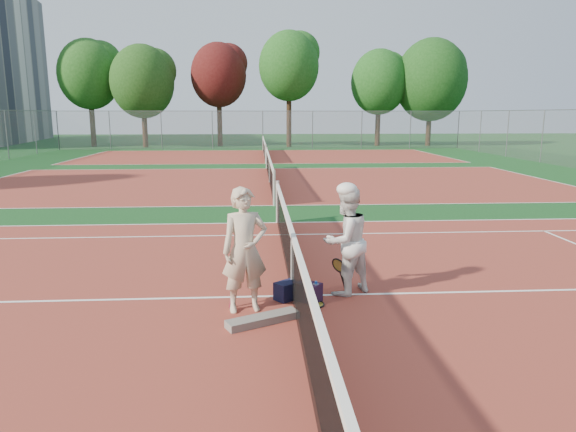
{
  "coord_description": "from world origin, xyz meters",
  "views": [
    {
      "loc": [
        -0.54,
        -7.58,
        2.79
      ],
      "look_at": [
        0.0,
        1.12,
        1.05
      ],
      "focal_mm": 32.0,
      "sensor_mm": 36.0,
      "label": 1
    }
  ],
  "objects": [
    {
      "name": "fence_back",
      "position": [
        0.0,
        34.0,
        1.5
      ],
      "size": [
        32.0,
        0.06,
        3.0
      ],
      "primitive_type": null,
      "color": "slate",
      "rests_on": "ground"
    },
    {
      "name": "ground",
      "position": [
        0.0,
        0.0,
        0.0
      ],
      "size": [
        130.0,
        130.0,
        0.0
      ],
      "primitive_type": "plane",
      "color": "#103D17",
      "rests_on": "ground"
    },
    {
      "name": "player_b",
      "position": [
        0.84,
        0.09,
        0.85
      ],
      "size": [
        1.04,
        0.98,
        1.7
      ],
      "primitive_type": "imported",
      "rotation": [
        0.0,
        0.0,
        3.7
      ],
      "color": "white",
      "rests_on": "ground"
    },
    {
      "name": "net_main",
      "position": [
        0.0,
        0.0,
        0.51
      ],
      "size": [
        0.1,
        10.98,
        1.02
      ],
      "primitive_type": null,
      "color": "black",
      "rests_on": "ground"
    },
    {
      "name": "net_far_a",
      "position": [
        0.0,
        13.5,
        0.51
      ],
      "size": [
        0.1,
        10.98,
        1.02
      ],
      "primitive_type": null,
      "color": "black",
      "rests_on": "ground"
    },
    {
      "name": "player_a",
      "position": [
        -0.72,
        -0.54,
        0.9
      ],
      "size": [
        0.73,
        0.56,
        1.8
      ],
      "primitive_type": "imported",
      "rotation": [
        0.0,
        0.0,
        0.22
      ],
      "color": "beige",
      "rests_on": "ground"
    },
    {
      "name": "racket_spare",
      "position": [
        0.33,
        -0.41,
        0.01
      ],
      "size": [
        0.29,
        0.61,
        0.03
      ],
      "primitive_type": null,
      "rotation": [
        0.0,
        0.0,
        1.54
      ],
      "color": "black",
      "rests_on": "ground"
    },
    {
      "name": "racket_red",
      "position": [
        -0.86,
        -0.35,
        0.29
      ],
      "size": [
        0.33,
        0.33,
        0.58
      ],
      "primitive_type": null,
      "rotation": [
        0.0,
        0.0,
        0.84
      ],
      "color": "maroon",
      "rests_on": "ground"
    },
    {
      "name": "tree_back_5",
      "position": [
        14.65,
        37.38,
        5.64
      ],
      "size": [
        6.15,
        6.15,
        9.19
      ],
      "color": "#382314",
      "rests_on": "ground"
    },
    {
      "name": "tree_back_maroon",
      "position": [
        -3.69,
        38.07,
        6.01
      ],
      "size": [
        4.74,
        4.74,
        8.77
      ],
      "color": "#382314",
      "rests_on": "ground"
    },
    {
      "name": "racket_black_held",
      "position": [
        0.74,
        0.16,
        0.28
      ],
      "size": [
        0.39,
        0.39,
        0.56
      ],
      "primitive_type": null,
      "rotation": [
        0.0,
        0.0,
        3.96
      ],
      "color": "black",
      "rests_on": "ground"
    },
    {
      "name": "court_far_b",
      "position": [
        0.0,
        27.0,
        0.0
      ],
      "size": [
        23.77,
        10.97,
        0.01
      ],
      "primitive_type": "cube",
      "color": "maroon",
      "rests_on": "ground"
    },
    {
      "name": "tree_back_3",
      "position": [
        2.27,
        36.73,
        6.67
      ],
      "size": [
        5.03,
        5.03,
        9.59
      ],
      "color": "#382314",
      "rests_on": "ground"
    },
    {
      "name": "tree_back_4",
      "position": [
        10.17,
        37.68,
        5.46
      ],
      "size": [
        4.87,
        4.87,
        8.28
      ],
      "color": "#382314",
      "rests_on": "ground"
    },
    {
      "name": "court_main",
      "position": [
        0.0,
        0.0,
        0.0
      ],
      "size": [
        23.77,
        10.97,
        0.01
      ],
      "primitive_type": "cube",
      "color": "maroon",
      "rests_on": "ground"
    },
    {
      "name": "tree_back_1",
      "position": [
        -9.88,
        36.8,
        5.38
      ],
      "size": [
        5.24,
        5.24,
        8.41
      ],
      "color": "#382314",
      "rests_on": "ground"
    },
    {
      "name": "court_far_a",
      "position": [
        0.0,
        13.5,
        0.0
      ],
      "size": [
        23.77,
        10.97,
        0.01
      ],
      "primitive_type": "cube",
      "color": "maroon",
      "rests_on": "ground"
    },
    {
      "name": "tree_back_0",
      "position": [
        -14.57,
        38.14,
        6.04
      ],
      "size": [
        5.11,
        5.11,
        9.0
      ],
      "color": "#382314",
      "rests_on": "ground"
    },
    {
      "name": "net_far_b",
      "position": [
        0.0,
        27.0,
        0.51
      ],
      "size": [
        0.1,
        10.98,
        1.02
      ],
      "primitive_type": null,
      "color": "black",
      "rests_on": "ground"
    },
    {
      "name": "sports_bag_purple",
      "position": [
        0.23,
        -0.24,
        0.14
      ],
      "size": [
        0.43,
        0.41,
        0.29
      ],
      "primitive_type": "cube",
      "rotation": [
        0.0,
        0.0,
        -0.63
      ],
      "color": "black",
      "rests_on": "ground"
    },
    {
      "name": "sports_bag_navy",
      "position": [
        -0.1,
        -0.14,
        0.14
      ],
      "size": [
        0.42,
        0.41,
        0.28
      ],
      "primitive_type": "cube",
      "rotation": [
        0.0,
        0.0,
        0.68
      ],
      "color": "black",
      "rests_on": "ground"
    },
    {
      "name": "water_bottle",
      "position": [
        0.33,
        -0.31,
        0.15
      ],
      "size": [
        0.09,
        0.09,
        0.3
      ],
      "primitive_type": "cylinder",
      "color": "#C9DEFF",
      "rests_on": "ground"
    },
    {
      "name": "net_cover_canvas",
      "position": [
        -0.47,
        -1.03,
        0.05
      ],
      "size": [
        1.03,
        0.67,
        0.11
      ],
      "primitive_type": "cube",
      "rotation": [
        0.0,
        0.0,
        0.46
      ],
      "color": "#67635E",
      "rests_on": "ground"
    }
  ]
}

